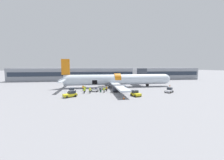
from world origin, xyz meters
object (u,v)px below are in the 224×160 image
(baggage_cart_loading, at_px, (94,90))
(ground_crew_driver, at_px, (83,88))
(ground_crew_loader_a, at_px, (107,89))
(ground_crew_supervisor, at_px, (104,90))
(suitcase_on_tarmac_upright, at_px, (101,91))
(baggage_tug_lead, at_px, (136,94))
(airplane, at_px, (116,80))
(baggage_tug_rear, at_px, (71,94))
(baggage_tug_spare, at_px, (72,91))
(baggage_tug_mid, at_px, (169,90))
(ground_crew_helper, at_px, (85,89))
(ground_crew_loader_b, at_px, (84,91))
(baggage_cart_queued, at_px, (103,88))
(ground_crew_marshal, at_px, (90,90))

(baggage_cart_loading, distance_m, ground_crew_driver, 3.68)
(ground_crew_loader_a, distance_m, ground_crew_supervisor, 2.32)
(baggage_cart_loading, height_order, suitcase_on_tarmac_upright, baggage_cart_loading)
(baggage_tug_lead, distance_m, ground_crew_driver, 16.52)
(airplane, bearing_deg, ground_crew_driver, -151.74)
(baggage_tug_rear, xyz_separation_m, ground_crew_loader_a, (9.54, 6.47, 0.17))
(baggage_tug_spare, xyz_separation_m, suitcase_on_tarmac_upright, (8.16, -0.81, -0.23))
(baggage_tug_mid, xyz_separation_m, ground_crew_helper, (-23.84, 4.55, 0.33))
(baggage_tug_lead, distance_m, ground_crew_loader_b, 14.00)
(ground_crew_driver, distance_m, suitcase_on_tarmac_upright, 6.08)
(ground_crew_driver, bearing_deg, baggage_cart_queued, 13.58)
(baggage_cart_queued, bearing_deg, baggage_cart_loading, -133.44)
(baggage_tug_spare, height_order, ground_crew_marshal, ground_crew_marshal)
(ground_crew_loader_b, bearing_deg, baggage_tug_rear, -127.60)
(baggage_tug_lead, bearing_deg, baggage_cart_loading, 142.17)
(ground_crew_marshal, bearing_deg, suitcase_on_tarmac_upright, 19.10)
(ground_crew_supervisor, bearing_deg, airplane, 62.23)
(ground_crew_driver, relative_size, suitcase_on_tarmac_upright, 2.12)
(ground_crew_marshal, bearing_deg, airplane, 48.45)
(airplane, xyz_separation_m, ground_crew_helper, (-10.61, -7.91, -1.70))
(airplane, xyz_separation_m, ground_crew_driver, (-11.22, -6.03, -1.71))
(ground_crew_loader_a, distance_m, ground_crew_loader_b, 6.94)
(airplane, distance_m, baggage_tug_spare, 16.71)
(baggage_tug_rear, relative_size, ground_crew_loader_b, 2.26)
(baggage_tug_spare, bearing_deg, ground_crew_marshal, -20.06)
(ground_crew_helper, distance_m, suitcase_on_tarmac_upright, 4.74)
(baggage_cart_loading, height_order, ground_crew_supervisor, ground_crew_supervisor)
(airplane, relative_size, ground_crew_helper, 22.83)
(airplane, distance_m, ground_crew_driver, 12.85)
(ground_crew_supervisor, distance_m, suitcase_on_tarmac_upright, 1.19)
(ground_crew_loader_a, distance_m, ground_crew_helper, 6.38)
(ground_crew_helper, height_order, ground_crew_marshal, ground_crew_helper)
(ground_crew_supervisor, height_order, ground_crew_helper, ground_crew_helper)
(baggage_tug_rear, bearing_deg, baggage_cart_queued, 47.81)
(baggage_tug_mid, height_order, ground_crew_loader_b, ground_crew_loader_b)
(baggage_tug_spare, xyz_separation_m, ground_crew_driver, (3.04, 2.42, 0.34))
(baggage_tug_lead, height_order, baggage_cart_queued, baggage_tug_lead)
(ground_crew_loader_b, height_order, ground_crew_helper, ground_crew_helper)
(baggage_cart_queued, distance_m, ground_crew_marshal, 7.16)
(ground_crew_helper, bearing_deg, ground_crew_loader_a, 1.18)
(ground_crew_loader_a, bearing_deg, baggage_tug_spare, -176.12)
(baggage_tug_mid, relative_size, ground_crew_helper, 1.60)
(baggage_tug_mid, bearing_deg, ground_crew_loader_a, 164.98)
(baggage_cart_loading, bearing_deg, baggage_tug_lead, -37.83)
(baggage_tug_mid, height_order, suitcase_on_tarmac_upright, baggage_tug_mid)
(ground_crew_helper, relative_size, suitcase_on_tarmac_upright, 2.13)
(baggage_tug_spare, height_order, baggage_cart_loading, baggage_tug_spare)
(baggage_cart_queued, distance_m, ground_crew_supervisor, 5.38)
(airplane, relative_size, ground_crew_loader_b, 26.30)
(baggage_tug_spare, xyz_separation_m, baggage_cart_queued, (9.31, 3.94, -0.01))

